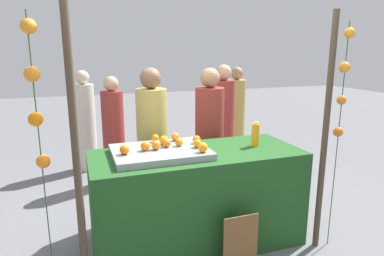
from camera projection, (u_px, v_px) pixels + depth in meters
The scene contains 26 objects.
ground_plane at pixel (197, 241), 3.39m from camera, with size 24.00×24.00×0.00m, color slate.
stall_counter at pixel (197, 198), 3.29m from camera, with size 1.99×0.82×0.93m, color #1E4C1E.
orange_tray at pixel (160, 152), 3.08m from camera, with size 0.86×0.64×0.06m, color gray.
orange_0 at pixel (156, 145), 3.04m from camera, with size 0.09×0.09×0.09m, color orange.
orange_1 at pixel (175, 137), 3.34m from camera, with size 0.08×0.08×0.08m, color orange.
orange_2 at pixel (179, 142), 3.15m from camera, with size 0.08×0.08×0.08m, color orange.
orange_3 at pixel (164, 140), 3.20m from camera, with size 0.09×0.09×0.09m, color orange.
orange_4 at pixel (197, 143), 3.11m from camera, with size 0.08×0.08×0.08m, color orange.
orange_5 at pixel (155, 138), 3.30m from camera, with size 0.07×0.07×0.07m, color orange.
orange_6 at pixel (203, 147), 2.96m from camera, with size 0.09×0.09×0.09m, color orange.
orange_7 at pixel (197, 139), 3.24m from camera, with size 0.08×0.08×0.08m, color orange.
orange_8 at pixel (167, 143), 3.12m from camera, with size 0.08×0.08×0.08m, color orange.
orange_9 at pixel (145, 146), 3.01m from camera, with size 0.08×0.08×0.08m, color orange.
orange_10 at pixel (124, 150), 2.90m from camera, with size 0.08×0.08×0.08m, color orange.
juice_bottle at pixel (255, 135), 3.36m from camera, with size 0.08×0.08×0.24m.
chalkboard_sign at pixel (240, 244), 2.88m from camera, with size 0.32×0.03×0.53m.
vendor_left at pixel (152, 149), 3.79m from camera, with size 0.34×0.34×1.69m.
vendor_right at pixel (209, 144), 4.02m from camera, with size 0.34×0.34×1.68m.
crowd_person_0 at pixel (236, 116), 5.88m from camera, with size 0.32×0.32×1.59m.
crowd_person_1 at pixel (223, 126), 5.00m from camera, with size 0.33×0.33×1.67m.
crowd_person_2 at pixel (114, 134), 4.76m from camera, with size 0.31×0.31×1.53m.
crowd_person_3 at pixel (86, 124), 5.29m from camera, with size 0.31×0.31×1.57m.
canopy_post_left at pixel (77, 162), 2.38m from camera, with size 0.06×0.06×2.21m, color #473828.
canopy_post_right at pixel (325, 136), 3.07m from camera, with size 0.06×0.06×2.21m, color #473828.
garland_strand_left at pixel (35, 97), 2.16m from camera, with size 0.11×0.10×2.11m.
garland_strand_right at pixel (343, 83), 2.99m from camera, with size 0.10×0.11×2.11m.
Camera 1 is at (-1.05, -2.86, 1.87)m, focal length 31.61 mm.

